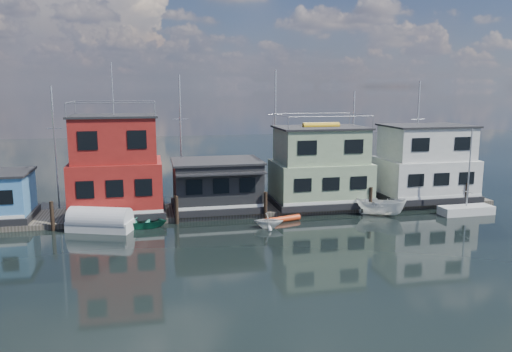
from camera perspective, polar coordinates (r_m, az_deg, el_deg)
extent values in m
plane|color=black|center=(30.82, -0.46, -9.58)|extent=(160.00, 160.00, 0.00)
cube|color=#595147|center=(42.09, -3.78, -3.90)|extent=(48.00, 5.00, 0.40)
cube|color=black|center=(41.65, -15.45, -3.76)|extent=(7.40, 5.90, 0.50)
cube|color=maroon|center=(41.21, -15.59, -0.90)|extent=(7.00, 5.50, 3.74)
cube|color=maroon|center=(40.70, -15.83, 4.09)|extent=(6.30, 4.95, 3.46)
cube|color=black|center=(40.56, -15.96, 6.63)|extent=(6.65, 5.23, 0.16)
cylinder|color=silver|center=(40.50, -16.10, 9.56)|extent=(0.08, 0.08, 4.00)
cube|color=black|center=(41.91, -4.46, -3.33)|extent=(7.40, 5.40, 0.50)
cube|color=black|center=(41.50, -4.50, -0.71)|extent=(7.00, 5.00, 3.40)
cube|color=black|center=(41.20, -4.53, 1.72)|extent=(7.30, 5.30, 0.16)
cube|color=black|center=(38.56, -3.96, 0.25)|extent=(7.00, 1.20, 0.12)
cube|color=black|center=(43.98, 7.25, -2.74)|extent=(8.40, 5.90, 0.50)
cube|color=#8BA27B|center=(43.61, 7.31, -0.42)|extent=(8.00, 5.50, 3.12)
cube|color=#8BA27B|center=(43.17, 7.40, 3.50)|extent=(7.20, 4.95, 2.88)
cube|color=black|center=(43.02, 7.44, 5.51)|extent=(7.60, 5.23, 0.16)
cylinder|color=gold|center=(43.01, 7.45, 5.73)|extent=(3.20, 0.56, 0.56)
cube|color=black|center=(48.18, 18.56, -2.06)|extent=(8.40, 5.90, 0.50)
cube|color=silver|center=(47.84, 18.68, 0.06)|extent=(8.00, 5.50, 3.12)
cube|color=silver|center=(47.44, 18.88, 3.63)|extent=(7.20, 4.95, 2.88)
cube|color=black|center=(47.30, 18.99, 5.46)|extent=(7.60, 5.23, 0.16)
cylinder|color=#2D2116|center=(39.40, -22.27, -4.28)|extent=(0.28, 0.28, 2.20)
cylinder|color=#2D2116|center=(38.79, -9.05, -3.85)|extent=(0.28, 0.28, 2.20)
cylinder|color=#2D2116|center=(39.74, 1.09, -3.39)|extent=(0.28, 0.28, 2.20)
cylinder|color=#2D2116|center=(42.66, 12.96, -2.71)|extent=(0.28, 0.28, 2.20)
cylinder|color=#2D2116|center=(47.14, 22.93, -2.04)|extent=(0.28, 0.28, 2.20)
cylinder|color=silver|center=(47.40, -21.98, 3.18)|extent=(0.16, 0.16, 10.50)
cylinder|color=silver|center=(47.25, -22.11, 5.07)|extent=(1.40, 0.06, 0.06)
cylinder|color=silver|center=(46.73, -8.59, 4.33)|extent=(0.16, 0.16, 11.50)
cylinder|color=silver|center=(46.59, -8.64, 6.44)|extent=(1.40, 0.06, 0.06)
cylinder|color=silver|center=(48.10, 2.20, 4.90)|extent=(0.16, 0.16, 12.00)
cylinder|color=silver|center=(47.97, 2.22, 7.04)|extent=(1.40, 0.06, 0.06)
cylinder|color=silver|center=(50.77, 11.00, 3.86)|extent=(0.16, 0.16, 10.00)
cylinder|color=silver|center=(50.63, 11.06, 5.55)|extent=(1.40, 0.06, 0.06)
cylinder|color=silver|center=(53.84, 17.91, 4.44)|extent=(0.16, 0.16, 11.00)
cylinder|color=silver|center=(53.72, 18.01, 6.19)|extent=(1.40, 0.06, 0.06)
imported|color=#217B62|center=(38.65, -13.27, -5.06)|extent=(4.96, 4.09, 0.89)
cube|color=silver|center=(38.42, -17.36, -5.43)|extent=(5.00, 3.28, 0.78)
cylinder|color=#BCBDC2|center=(38.31, -17.40, -4.79)|extent=(4.83, 3.31, 1.89)
cylinder|color=red|center=(39.05, 2.97, -4.96)|extent=(3.18, 1.29, 0.47)
imported|color=white|center=(42.03, 14.06, -3.39)|extent=(4.19, 3.51, 1.56)
cube|color=silver|center=(44.82, 22.88, -3.62)|extent=(4.52, 1.59, 0.70)
cylinder|color=silver|center=(44.16, 23.20, 0.85)|extent=(0.12, 0.12, 6.39)
cube|color=silver|center=(44.50, 23.02, -1.68)|extent=(0.08, 1.40, 0.05)
imported|color=silver|center=(37.34, 1.42, -5.10)|extent=(2.59, 2.37, 1.16)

